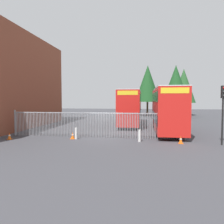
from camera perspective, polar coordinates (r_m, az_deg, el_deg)
ground_plane at (r=26.67m, az=1.24°, el=-3.80°), size 100.00×100.00×0.00m
palisade_fence at (r=18.84m, az=-4.42°, el=-3.17°), size 15.23×0.14×2.35m
double_decker_bus_near_gate at (r=22.64m, az=14.30°, el=0.99°), size 2.54×10.81×4.42m
double_decker_bus_behind_fence_left at (r=27.91m, az=4.93°, el=1.50°), size 2.54×10.81×4.42m
bollard_near_left at (r=18.35m, az=-9.47°, el=-5.60°), size 0.20×0.20×0.95m
bollard_center_front at (r=17.11m, az=7.27°, el=-6.23°), size 0.20×0.20×0.95m
traffic_cone_by_gate at (r=18.51m, az=-10.35°, el=-6.11°), size 0.34×0.34×0.59m
traffic_cone_mid_forecourt at (r=19.89m, az=-25.43°, el=-5.72°), size 0.34×0.34×0.59m
traffic_cone_near_kerb at (r=17.10m, az=17.69°, el=-7.00°), size 0.34×0.34×0.59m
traffic_light_kerbside at (r=17.46m, az=27.24°, el=1.90°), size 0.28×0.33×4.30m
tree_tall_back at (r=41.26m, az=16.46°, el=6.66°), size 5.23×5.23×9.55m
tree_short_side at (r=47.57m, az=18.37°, el=6.55°), size 4.90×4.90×9.63m
tree_mid_row at (r=44.18m, az=9.38°, el=7.39°), size 5.07×5.07×10.11m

